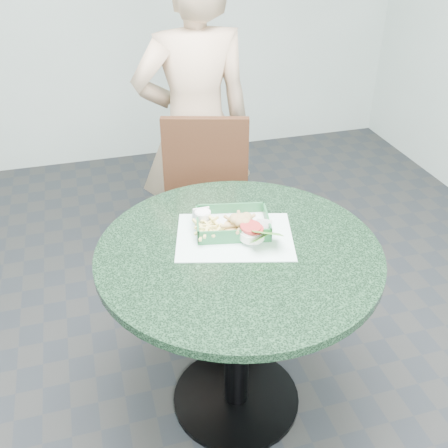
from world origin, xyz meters
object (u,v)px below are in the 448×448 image
object	(u,v)px
food_basket	(232,230)
dining_chair	(211,205)
diner_person	(195,119)
sauce_ramekin	(202,223)
crab_sandwich	(242,226)
cafe_table	(238,291)

from	to	relation	value
food_basket	dining_chair	bearing A→B (deg)	82.97
diner_person	sauce_ramekin	world-z (taller)	diner_person
dining_chair	food_basket	size ratio (longest dim) A/B	3.66
food_basket	crab_sandwich	distance (m)	0.05
food_basket	sauce_ramekin	world-z (taller)	sauce_ramekin
diner_person	crab_sandwich	world-z (taller)	diner_person
crab_sandwich	sauce_ramekin	size ratio (longest dim) A/B	2.09
dining_chair	crab_sandwich	xyz separation A→B (m)	(-0.04, -0.61, 0.27)
dining_chair	sauce_ramekin	xyz separation A→B (m)	(-0.18, -0.55, 0.27)
food_basket	sauce_ramekin	distance (m)	0.11
cafe_table	diner_person	xyz separation A→B (m)	(0.08, 0.97, 0.28)
dining_chair	diner_person	world-z (taller)	diner_person
food_basket	diner_person	bearing A→B (deg)	85.61
dining_chair	crab_sandwich	bearing A→B (deg)	-77.81
diner_person	dining_chair	bearing A→B (deg)	89.37
cafe_table	crab_sandwich	size ratio (longest dim) A/B	8.08
food_basket	crab_sandwich	size ratio (longest dim) A/B	2.11
cafe_table	crab_sandwich	distance (m)	0.24
cafe_table	crab_sandwich	xyz separation A→B (m)	(0.04, 0.08, 0.22)
cafe_table	food_basket	size ratio (longest dim) A/B	3.82
food_basket	sauce_ramekin	xyz separation A→B (m)	(-0.10, 0.03, 0.03)
diner_person	sauce_ramekin	xyz separation A→B (m)	(-0.17, -0.83, -0.06)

